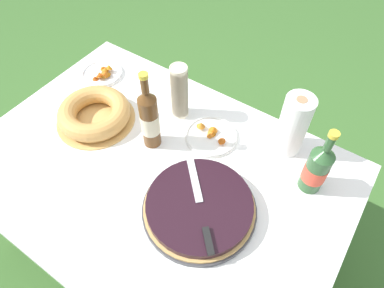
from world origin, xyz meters
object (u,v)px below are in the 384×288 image
at_px(serving_knife, 201,210).
at_px(cup_stack, 179,92).
at_px(bundt_cake, 94,113).
at_px(cider_bottle_amber, 150,119).
at_px(snack_plate_right, 211,135).
at_px(berry_tart, 199,207).
at_px(cider_bottle_green, 317,168).
at_px(snack_plate_left, 103,73).
at_px(paper_towel_roll, 293,125).

height_order(serving_knife, cup_stack, cup_stack).
bearing_deg(bundt_cake, serving_knife, -12.02).
distance_m(cider_bottle_amber, snack_plate_right, 0.27).
distance_m(berry_tart, bundt_cake, 0.61).
distance_m(cider_bottle_green, snack_plate_left, 1.07).
bearing_deg(cider_bottle_amber, serving_knife, -26.54).
bearing_deg(bundt_cake, cider_bottle_green, 13.02).
relative_size(serving_knife, paper_towel_roll, 1.07).
bearing_deg(snack_plate_left, cider_bottle_amber, -22.66).
distance_m(bundt_cake, snack_plate_right, 0.50).
bearing_deg(cider_bottle_green, snack_plate_right, -178.88).
bearing_deg(serving_knife, snack_plate_right, -17.88).
distance_m(snack_plate_left, snack_plate_right, 0.64).
xyz_separation_m(bundt_cake, snack_plate_right, (0.46, 0.20, -0.03)).
bearing_deg(snack_plate_left, paper_towel_roll, 5.68).
relative_size(serving_knife, cider_bottle_amber, 0.80).
relative_size(berry_tart, cider_bottle_amber, 1.13).
relative_size(cider_bottle_amber, snack_plate_left, 1.81).
bearing_deg(snack_plate_left, cup_stack, 0.49).
bearing_deg(snack_plate_right, paper_towel_roll, 24.54).
xyz_separation_m(berry_tart, snack_plate_left, (-0.78, 0.34, -0.01)).
bearing_deg(bundt_cake, snack_plate_left, 127.69).
bearing_deg(bundt_cake, cider_bottle_amber, 8.52).
xyz_separation_m(serving_knife, cider_bottle_amber, (-0.35, 0.17, 0.08)).
relative_size(bundt_cake, snack_plate_left, 1.70).
height_order(cider_bottle_green, paper_towel_roll, cider_bottle_green).
bearing_deg(cider_bottle_amber, snack_plate_right, 39.90).
bearing_deg(snack_plate_right, cup_stack, 168.06).
bearing_deg(paper_towel_roll, snack_plate_right, -155.46).
height_order(cider_bottle_amber, snack_plate_right, cider_bottle_amber).
height_order(snack_plate_left, snack_plate_right, snack_plate_left).
height_order(berry_tart, snack_plate_left, berry_tart).
bearing_deg(bundt_cake, cup_stack, 40.35).
xyz_separation_m(serving_knife, paper_towel_roll, (0.11, 0.45, 0.07)).
xyz_separation_m(serving_knife, cup_stack, (-0.35, 0.37, 0.06)).
bearing_deg(paper_towel_roll, cider_bottle_green, -38.85).
xyz_separation_m(cup_stack, paper_towel_roll, (0.46, 0.09, 0.01)).
distance_m(bundt_cake, cup_stack, 0.37).
distance_m(cider_bottle_amber, snack_plate_left, 0.51).
xyz_separation_m(serving_knife, bundt_cake, (-0.62, 0.13, -0.02)).
bearing_deg(serving_knife, bundt_cake, 33.54).
relative_size(berry_tart, paper_towel_roll, 1.51).
relative_size(cider_bottle_green, snack_plate_right, 1.39).
height_order(cider_bottle_green, snack_plate_left, cider_bottle_green).
xyz_separation_m(cup_stack, cider_bottle_amber, (-0.00, -0.19, 0.01)).
xyz_separation_m(berry_tart, cup_stack, (-0.33, 0.35, 0.10)).
xyz_separation_m(cider_bottle_green, cider_bottle_amber, (-0.61, -0.16, 0.03)).
bearing_deg(berry_tart, cider_bottle_green, 48.67).
height_order(berry_tart, cup_stack, cup_stack).
relative_size(bundt_cake, cup_stack, 1.31).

